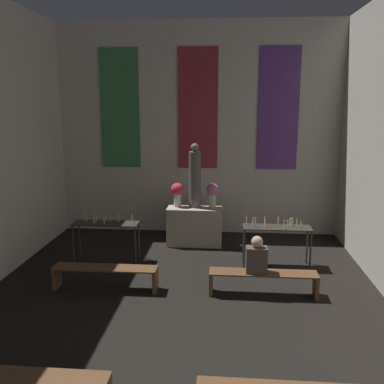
% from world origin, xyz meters
% --- Properties ---
extents(wall_back, '(7.26, 0.16, 5.27)m').
position_xyz_m(wall_back, '(0.00, 11.25, 2.66)').
color(wall_back, beige).
rests_on(wall_back, ground_plane).
extents(altar, '(1.28, 0.73, 0.90)m').
position_xyz_m(altar, '(0.00, 10.23, 0.45)').
color(altar, '#ADA38E').
rests_on(altar, ground_plane).
extents(statue, '(0.28, 0.28, 1.50)m').
position_xyz_m(statue, '(0.00, 10.23, 1.60)').
color(statue, '#5B5651').
rests_on(statue, altar).
extents(flower_vase_left, '(0.30, 0.30, 0.57)m').
position_xyz_m(flower_vase_left, '(-0.42, 10.23, 1.25)').
color(flower_vase_left, beige).
rests_on(flower_vase_left, altar).
extents(flower_vase_right, '(0.30, 0.30, 0.57)m').
position_xyz_m(flower_vase_right, '(0.42, 10.23, 1.25)').
color(flower_vase_right, beige).
rests_on(flower_vase_right, altar).
extents(candle_rack_left, '(1.38, 0.45, 1.02)m').
position_xyz_m(candle_rack_left, '(-1.78, 8.94, 0.73)').
color(candle_rack_left, '#332D28').
rests_on(candle_rack_left, ground_plane).
extents(candle_rack_right, '(1.38, 0.45, 1.03)m').
position_xyz_m(candle_rack_right, '(1.78, 8.93, 0.73)').
color(candle_rack_right, '#332D28').
rests_on(candle_rack_right, ground_plane).
extents(pew_back_left, '(1.88, 0.36, 0.42)m').
position_xyz_m(pew_back_left, '(-1.41, 7.52, 0.31)').
color(pew_back_left, brown).
rests_on(pew_back_left, ground_plane).
extents(pew_back_right, '(1.88, 0.36, 0.42)m').
position_xyz_m(pew_back_right, '(1.41, 7.52, 0.31)').
color(pew_back_right, brown).
rests_on(pew_back_right, ground_plane).
extents(person_seated, '(0.36, 0.24, 0.65)m').
position_xyz_m(person_seated, '(1.29, 7.52, 0.71)').
color(person_seated, '#4C4238').
rests_on(person_seated, pew_back_right).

